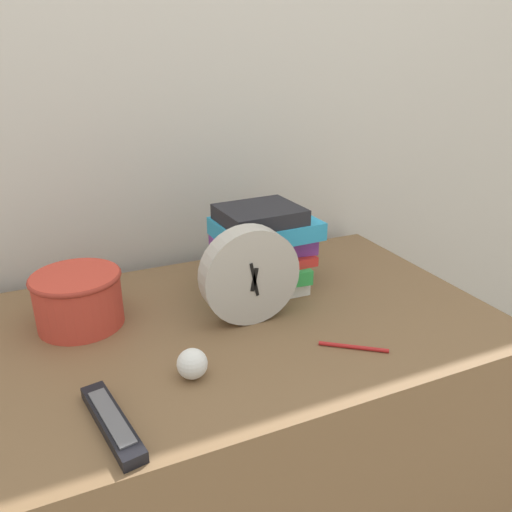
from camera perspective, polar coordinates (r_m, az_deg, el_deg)
The scene contains 8 objects.
wall_back at distance 1.34m, azimuth -11.54°, elevation 17.20°, with size 6.00×0.04×2.40m.
desk at distance 1.31m, azimuth -4.06°, elevation -22.43°, with size 1.20×0.69×0.77m.
desk_clock at distance 1.04m, azimuth -0.70°, elevation -2.24°, with size 0.21×0.05×0.21m.
book_stack at distance 1.18m, azimuth 0.82°, elevation 0.99°, with size 0.25×0.19×0.21m.
basket at distance 1.10m, azimuth -19.66°, elevation -4.47°, with size 0.18×0.18×0.12m.
tv_remote at distance 0.84m, azimuth -16.13°, elevation -17.76°, with size 0.07×0.20×0.02m.
crumpled_paper_ball at distance 0.91m, azimuth -7.30°, elevation -12.12°, with size 0.06×0.06×0.06m.
pen at distance 1.01m, azimuth 11.07°, elevation -10.16°, with size 0.11×0.09×0.01m.
Camera 1 is at (-0.30, -0.54, 1.31)m, focal length 35.00 mm.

